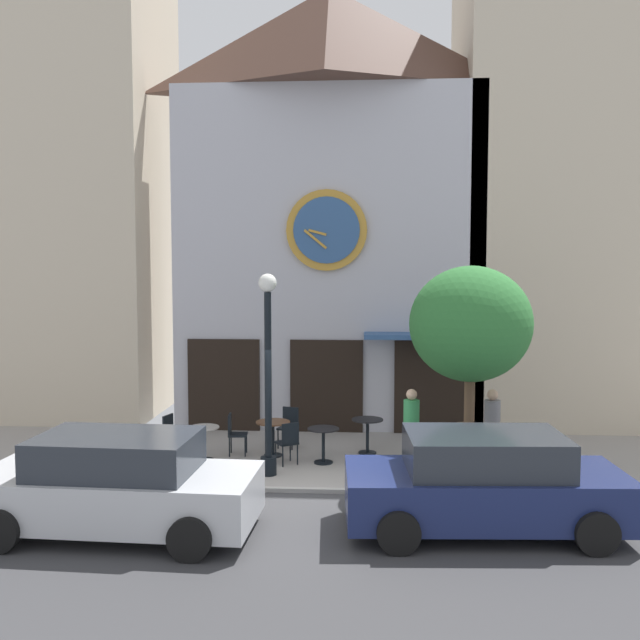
{
  "coord_description": "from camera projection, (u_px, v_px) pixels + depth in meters",
  "views": [
    {
      "loc": [
        0.93,
        -12.77,
        4.17
      ],
      "look_at": [
        -0.1,
        2.43,
        2.98
      ],
      "focal_mm": 40.28,
      "sensor_mm": 36.0,
      "label": 1
    }
  ],
  "objects": [
    {
      "name": "parked_car_silver",
      "position": [
        117.0,
        485.0,
        11.08
      ],
      "size": [
        4.37,
        2.16,
        1.55
      ],
      "color": "#B7BABF",
      "rests_on": "ground_plane"
    },
    {
      "name": "neighbor_building_right",
      "position": [
        588.0,
        179.0,
        19.3
      ],
      "size": [
        6.89,
        4.71,
        12.9
      ],
      "color": "beige",
      "rests_on": "ground_plane"
    },
    {
      "name": "clock_building",
      "position": [
        329.0,
        202.0,
        18.51
      ],
      "size": [
        7.74,
        3.33,
        11.15
      ],
      "color": "#B2B2BC",
      "rests_on": "ground_plane"
    },
    {
      "name": "cafe_table_center",
      "position": [
        468.0,
        435.0,
        15.38
      ],
      "size": [
        0.66,
        0.66,
        0.73
      ],
      "color": "black",
      "rests_on": "ground_plane"
    },
    {
      "name": "cafe_chair_curbside",
      "position": [
        289.0,
        424.0,
        16.37
      ],
      "size": [
        0.49,
        0.49,
        0.9
      ],
      "color": "black",
      "rests_on": "ground_plane"
    },
    {
      "name": "cafe_chair_outer",
      "position": [
        234.0,
        431.0,
        15.67
      ],
      "size": [
        0.43,
        0.43,
        0.9
      ],
      "color": "black",
      "rests_on": "ground_plane"
    },
    {
      "name": "cafe_table_rightmost",
      "position": [
        273.0,
        431.0,
        15.58
      ],
      "size": [
        0.74,
        0.74,
        0.76
      ],
      "color": "black",
      "rests_on": "ground_plane"
    },
    {
      "name": "pedestrian_green",
      "position": [
        411.0,
        429.0,
        14.43
      ],
      "size": [
        0.41,
        0.41,
        1.67
      ],
      "color": "#2D2D38",
      "rests_on": "ground_plane"
    },
    {
      "name": "street_tree",
      "position": [
        471.0,
        325.0,
        13.47
      ],
      "size": [
        2.3,
        2.07,
        4.14
      ],
      "color": "brown",
      "rests_on": "ground_plane"
    },
    {
      "name": "pedestrian_grey",
      "position": [
        492.0,
        429.0,
        14.41
      ],
      "size": [
        0.36,
        0.36,
        1.67
      ],
      "color": "#2D2D38",
      "rests_on": "ground_plane"
    },
    {
      "name": "cafe_table_center_left",
      "position": [
        367.0,
        429.0,
        15.79
      ],
      "size": [
        0.69,
        0.69,
        0.77
      ],
      "color": "black",
      "rests_on": "ground_plane"
    },
    {
      "name": "cafe_table_leftmost",
      "position": [
        204.0,
        438.0,
        15.21
      ],
      "size": [
        0.65,
        0.65,
        0.73
      ],
      "color": "black",
      "rests_on": "ground_plane"
    },
    {
      "name": "cafe_chair_by_entrance",
      "position": [
        490.0,
        429.0,
        15.89
      ],
      "size": [
        0.56,
        0.56,
        0.9
      ],
      "color": "black",
      "rests_on": "ground_plane"
    },
    {
      "name": "neighbor_building_left",
      "position": [
        51.0,
        129.0,
        20.03
      ],
      "size": [
        6.16,
        4.41,
        15.85
      ],
      "color": "beige",
      "rests_on": "ground_plane"
    },
    {
      "name": "cafe_chair_mid_row",
      "position": [
        288.0,
        440.0,
        14.88
      ],
      "size": [
        0.55,
        0.55,
        0.9
      ],
      "color": "black",
      "rests_on": "ground_plane"
    },
    {
      "name": "cafe_table_center_right",
      "position": [
        323.0,
        439.0,
        15.02
      ],
      "size": [
        0.67,
        0.67,
        0.74
      ],
      "color": "black",
      "rests_on": "ground_plane"
    },
    {
      "name": "street_lamp",
      "position": [
        268.0,
        374.0,
        14.07
      ],
      "size": [
        0.36,
        0.36,
        3.99
      ],
      "color": "black",
      "rests_on": "ground_plane"
    },
    {
      "name": "cafe_chair_under_awning",
      "position": [
        172.0,
        432.0,
        15.58
      ],
      "size": [
        0.5,
        0.5,
        0.9
      ],
      "color": "black",
      "rests_on": "ground_plane"
    },
    {
      "name": "ground_plane",
      "position": [
        313.0,
        508.0,
        12.38
      ],
      "size": [
        26.33,
        11.17,
        0.13
      ],
      "color": "gray"
    },
    {
      "name": "parked_car_navy",
      "position": [
        484.0,
        484.0,
        11.16
      ],
      "size": [
        4.39,
        2.21,
        1.55
      ],
      "color": "navy",
      "rests_on": "ground_plane"
    }
  ]
}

